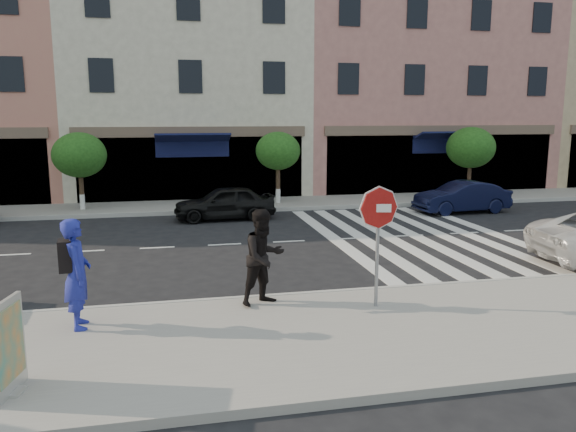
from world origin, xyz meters
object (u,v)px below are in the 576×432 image
object	(u,v)px
car_far_mid	(225,203)
car_far_right	(462,197)
walker	(264,257)
stop_sign	(379,219)
photographer	(77,274)
poster_board	(8,349)

from	to	relation	value
car_far_mid	car_far_right	distance (m)	9.50
walker	car_far_right	world-z (taller)	walker
car_far_mid	car_far_right	xyz separation A→B (m)	(9.48, -0.50, -0.01)
stop_sign	car_far_mid	xyz separation A→B (m)	(-1.90, 10.78, -1.27)
photographer	car_far_right	world-z (taller)	photographer
poster_board	car_far_right	distance (m)	18.62
car_far_mid	car_far_right	size ratio (longest dim) A/B	0.98
poster_board	walker	bearing A→B (deg)	48.20
photographer	poster_board	world-z (taller)	photographer
stop_sign	photographer	size ratio (longest dim) A/B	1.22
stop_sign	walker	world-z (taller)	stop_sign
walker	poster_board	size ratio (longest dim) A/B	1.46
photographer	poster_board	size ratio (longest dim) A/B	1.50
poster_board	photographer	bearing A→B (deg)	88.75
photographer	stop_sign	bearing A→B (deg)	-97.77
car_far_mid	poster_board	bearing A→B (deg)	-20.12
poster_board	stop_sign	bearing A→B (deg)	32.57
walker	poster_board	distance (m)	4.95
stop_sign	car_far_mid	bearing A→B (deg)	113.23
poster_board	car_far_mid	size ratio (longest dim) A/B	0.35
poster_board	car_far_mid	xyz separation A→B (m)	(4.24, 13.08, -0.15)
car_far_mid	photographer	bearing A→B (deg)	-21.12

